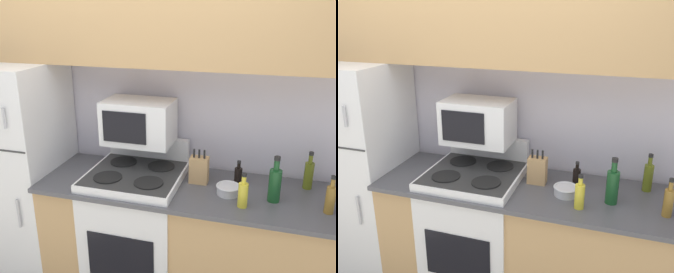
{
  "view_description": "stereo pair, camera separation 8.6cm",
  "coord_description": "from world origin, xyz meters",
  "views": [
    {
      "loc": [
        0.83,
        -1.93,
        2.05
      ],
      "look_at": [
        0.19,
        0.28,
        1.24
      ],
      "focal_mm": 40.0,
      "sensor_mm": 36.0,
      "label": 1
    },
    {
      "loc": [
        0.92,
        -1.9,
        2.05
      ],
      "look_at": [
        0.19,
        0.28,
        1.24
      ],
      "focal_mm": 40.0,
      "sensor_mm": 36.0,
      "label": 2
    }
  ],
  "objects": [
    {
      "name": "stove",
      "position": [
        -0.05,
        0.3,
        0.49
      ],
      "size": [
        0.65,
        0.65,
        1.1
      ],
      "color": "white",
      "rests_on": "ground_plane"
    },
    {
      "name": "bottle_olive_oil",
      "position": [
        1.1,
        0.5,
        0.99
      ],
      "size": [
        0.06,
        0.06,
        0.26
      ],
      "color": "#5B6619",
      "rests_on": "lower_cabinets"
    },
    {
      "name": "microwave",
      "position": [
        -0.08,
        0.46,
        1.27
      ],
      "size": [
        0.49,
        0.32,
        0.31
      ],
      "color": "white",
      "rests_on": "stove"
    },
    {
      "name": "wall_back",
      "position": [
        0.0,
        0.68,
        1.27
      ],
      "size": [
        8.0,
        0.05,
        2.55
      ],
      "color": "silver",
      "rests_on": "ground_plane"
    },
    {
      "name": "refrigerator",
      "position": [
        -1.04,
        0.32,
        0.83
      ],
      "size": [
        0.68,
        0.67,
        1.66
      ],
      "color": "white",
      "rests_on": "ground_plane"
    },
    {
      "name": "bottle_cooking_spray",
      "position": [
        0.71,
        0.13,
        0.97
      ],
      "size": [
        0.06,
        0.06,
        0.22
      ],
      "color": "gold",
      "rests_on": "lower_cabinets"
    },
    {
      "name": "lower_cabinets",
      "position": [
        0.34,
        0.31,
        0.45
      ],
      "size": [
        2.07,
        0.67,
        0.89
      ],
      "color": "tan",
      "rests_on": "ground_plane"
    },
    {
      "name": "bottle_vinegar",
      "position": [
        1.2,
        0.2,
        0.98
      ],
      "size": [
        0.06,
        0.06,
        0.24
      ],
      "color": "olive",
      "rests_on": "lower_cabinets"
    },
    {
      "name": "bottle_soy_sauce",
      "position": [
        0.65,
        0.41,
        0.96
      ],
      "size": [
        0.05,
        0.05,
        0.18
      ],
      "color": "black",
      "rests_on": "lower_cabinets"
    },
    {
      "name": "upper_cabinets",
      "position": [
        0.0,
        0.49,
        1.99
      ],
      "size": [
        2.75,
        0.34,
        0.65
      ],
      "color": "tan",
      "rests_on": "refrigerator"
    },
    {
      "name": "knife_block",
      "position": [
        0.38,
        0.38,
        0.98
      ],
      "size": [
        0.13,
        0.08,
        0.25
      ],
      "color": "tan",
      "rests_on": "lower_cabinets"
    },
    {
      "name": "bowl",
      "position": [
        0.6,
        0.27,
        0.92
      ],
      "size": [
        0.16,
        0.16,
        0.06
      ],
      "color": "silver",
      "rests_on": "lower_cabinets"
    },
    {
      "name": "bottle_wine_green",
      "position": [
        0.89,
        0.26,
        1.01
      ],
      "size": [
        0.08,
        0.08,
        0.3
      ],
      "color": "#194C23",
      "rests_on": "lower_cabinets"
    }
  ]
}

